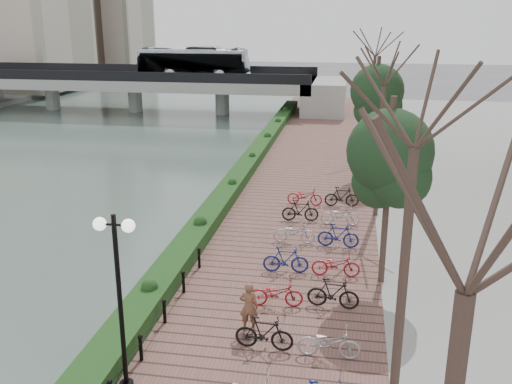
# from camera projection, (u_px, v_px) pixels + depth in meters

# --- Properties ---
(river_water) EXTENTS (30.00, 130.00, 0.02)m
(river_water) POSITION_uv_depth(u_px,v_px,m) (29.00, 159.00, 38.98)
(river_water) COLOR #4D6059
(river_water) RESTS_ON ground
(promenade) EXTENTS (8.00, 75.00, 0.50)m
(promenade) POSITION_uv_depth(u_px,v_px,m) (293.00, 205.00, 28.79)
(promenade) COLOR brown
(promenade) RESTS_ON ground
(hedge) EXTENTS (1.10, 56.00, 0.60)m
(hedge) POSITION_uv_depth(u_px,v_px,m) (237.00, 178.00, 31.52)
(hedge) COLOR #143814
(hedge) RESTS_ON promenade
(chain_fence) EXTENTS (0.10, 14.10, 0.70)m
(chain_fence) POSITION_uv_depth(u_px,v_px,m) (127.00, 371.00, 14.45)
(chain_fence) COLOR black
(chain_fence) RESTS_ON promenade
(lamppost) EXTENTS (1.02, 0.32, 4.60)m
(lamppost) POSITION_uv_depth(u_px,v_px,m) (117.00, 265.00, 13.44)
(lamppost) COLOR black
(lamppost) RESTS_ON promenade
(pedestrian) EXTENTS (0.57, 0.37, 1.55)m
(pedestrian) POSITION_uv_depth(u_px,v_px,m) (249.00, 307.00, 16.74)
(pedestrian) COLOR brown
(pedestrian) RESTS_ON promenade
(bicycle_parking) EXTENTS (2.40, 17.32, 1.00)m
(bicycle_parking) POSITION_uv_depth(u_px,v_px,m) (311.00, 261.00, 20.59)
(bicycle_parking) COLOR #ACACB1
(bicycle_parking) RESTS_ON promenade
(street_trees) EXTENTS (3.20, 37.12, 6.80)m
(street_trees) POSITION_uv_depth(u_px,v_px,m) (383.00, 167.00, 22.59)
(street_trees) COLOR #35281F
(street_trees) RESTS_ON promenade
(bridge) EXTENTS (36.00, 10.77, 6.50)m
(bridge) POSITION_uv_depth(u_px,v_px,m) (146.00, 78.00, 56.58)
(bridge) COLOR #959691
(bridge) RESTS_ON ground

